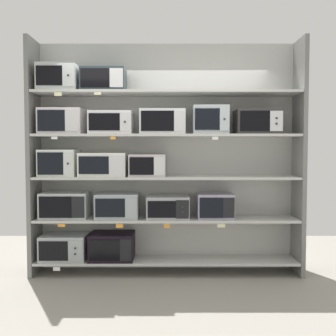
{
  "coord_description": "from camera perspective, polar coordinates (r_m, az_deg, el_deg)",
  "views": [
    {
      "loc": [
        0.02,
        -4.56,
        1.51
      ],
      "look_at": [
        0.0,
        0.0,
        1.29
      ],
      "focal_mm": 40.52,
      "sensor_mm": 36.0,
      "label": 1
    }
  ],
  "objects": [
    {
      "name": "shelf_3",
      "position": [
        4.57,
        0.0,
        4.91
      ],
      "size": [
        3.14,
        0.41,
        0.03
      ],
      "primitive_type": "cube",
      "color": "beige"
    },
    {
      "name": "price_tag_3",
      "position": [
        4.44,
        0.05,
        -8.73
      ],
      "size": [
        0.07,
        0.0,
        0.05
      ],
      "primitive_type": "cube",
      "color": "orange"
    },
    {
      "name": "shelf_1",
      "position": [
        4.64,
        0.0,
        -7.68
      ],
      "size": [
        3.14,
        0.41,
        0.03
      ],
      "primitive_type": "cube",
      "color": "beige"
    },
    {
      "name": "price_tag_5",
      "position": [
        4.55,
        -16.49,
        4.36
      ],
      "size": [
        0.07,
        0.0,
        0.03
      ],
      "primitive_type": "cube",
      "color": "white"
    },
    {
      "name": "microwave_9",
      "position": [
        4.75,
        -15.48,
        6.75
      ],
      "size": [
        0.51,
        0.34,
        0.31
      ],
      "color": "silver",
      "rests_on": "shelf_3"
    },
    {
      "name": "shelf_4",
      "position": [
        4.61,
        0.0,
        11.2
      ],
      "size": [
        3.14,
        0.41,
        0.03
      ],
      "primitive_type": "cube",
      "color": "beige"
    },
    {
      "name": "upright_right",
      "position": [
        4.83,
        19.37,
        1.48
      ],
      "size": [
        0.05,
        0.41,
        2.83
      ],
      "primitive_type": "cube",
      "color": "slate",
      "rests_on": "ground"
    },
    {
      "name": "price_tag_6",
      "position": [
        4.4,
        -8.04,
        4.49
      ],
      "size": [
        0.06,
        0.0,
        0.03
      ],
      "primitive_type": "cube",
      "color": "orange"
    },
    {
      "name": "microwave_5",
      "position": [
        4.65,
        7.3,
        -5.66
      ],
      "size": [
        0.43,
        0.34,
        0.3
      ],
      "color": "#A099AF",
      "rests_on": "shelf_1"
    },
    {
      "name": "upright_left",
      "position": [
        4.84,
        -19.32,
        1.49
      ],
      "size": [
        0.05,
        0.41,
        2.83
      ],
      "primitive_type": "cube",
      "color": "slate",
      "rests_on": "ground"
    },
    {
      "name": "microwave_2",
      "position": [
        4.78,
        -15.0,
        -5.41
      ],
      "size": [
        0.56,
        0.34,
        0.31
      ],
      "color": "#B6BCBC",
      "rests_on": "shelf_1"
    },
    {
      "name": "price_tag_8",
      "position": [
        4.58,
        -15.98,
        10.64
      ],
      "size": [
        0.08,
        0.0,
        0.04
      ],
      "primitive_type": "cube",
      "color": "beige"
    },
    {
      "name": "back_panel",
      "position": [
        4.79,
        0.01,
        1.63
      ],
      "size": [
        3.34,
        0.04,
        2.83
      ],
      "primitive_type": "cube",
      "color": "#B2B2AD",
      "rests_on": "ground"
    },
    {
      "name": "microwave_11",
      "position": [
        4.57,
        -0.59,
        6.93
      ],
      "size": [
        0.53,
        0.39,
        0.29
      ],
      "color": "silver",
      "rests_on": "shelf_3"
    },
    {
      "name": "microwave_7",
      "position": [
        4.63,
        -9.44,
        0.51
      ],
      "size": [
        0.56,
        0.37,
        0.28
      ],
      "color": "white",
      "rests_on": "shelf_2"
    },
    {
      "name": "microwave_15",
      "position": [
        4.7,
        -9.42,
        12.88
      ],
      "size": [
        0.52,
        0.34,
        0.27
      ],
      "color": "#273338",
      "rests_on": "shelf_4"
    },
    {
      "name": "price_tag_1",
      "position": [
        4.61,
        -15.5,
        -8.32
      ],
      "size": [
        0.09,
        0.0,
        0.03
      ],
      "primitive_type": "cube",
      "color": "orange"
    },
    {
      "name": "price_tag_4",
      "position": [
        4.48,
        8.25,
        -8.6
      ],
      "size": [
        0.09,
        0.0,
        0.04
      ],
      "primitive_type": "cube",
      "color": "beige"
    },
    {
      "name": "microwave_10",
      "position": [
        4.62,
        -8.25,
        6.7
      ],
      "size": [
        0.5,
        0.43,
        0.27
      ],
      "color": "silver",
      "rests_on": "shelf_3"
    },
    {
      "name": "price_tag_0",
      "position": [
        4.75,
        -16.18,
        -14.36
      ],
      "size": [
        0.08,
        0.0,
        0.05
      ],
      "primitive_type": "cube",
      "color": "white"
    },
    {
      "name": "shelf_2",
      "position": [
        4.58,
        0.0,
        -1.44
      ],
      "size": [
        3.14,
        0.41,
        0.03
      ],
      "primitive_type": "cube",
      "color": "beige"
    },
    {
      "name": "price_tag_9",
      "position": [
        4.47,
        -10.3,
        10.97
      ],
      "size": [
        0.08,
        0.0,
        0.03
      ],
      "primitive_type": "cube",
      "color": "beige"
    },
    {
      "name": "microwave_0",
      "position": [
        4.88,
        -15.03,
        -11.35
      ],
      "size": [
        0.54,
        0.41,
        0.3
      ],
      "color": "#9EA5A6",
      "rests_on": "shelf_0"
    },
    {
      "name": "microwave_6",
      "position": [
        4.75,
        -15.82,
        0.73
      ],
      "size": [
        0.44,
        0.38,
        0.32
      ],
      "color": "silver",
      "rests_on": "shelf_2"
    },
    {
      "name": "microwave_8",
      "position": [
        4.57,
        -2.85,
        0.4
      ],
      "size": [
        0.43,
        0.4,
        0.26
      ],
      "color": "#BCB5B7",
      "rests_on": "shelf_2"
    },
    {
      "name": "microwave_13",
      "position": [
        4.7,
        13.49,
        6.72
      ],
      "size": [
        0.52,
        0.41,
        0.29
      ],
      "color": "#333130",
      "rests_on": "shelf_3"
    },
    {
      "name": "shelf_0",
      "position": [
        4.76,
        0.0,
        -13.69
      ],
      "size": [
        3.14,
        0.41,
        0.03
      ],
      "primitive_type": "cube",
      "color": "beige",
      "rests_on": "ground"
    },
    {
      "name": "price_tag_7",
      "position": [
        4.39,
        7.35,
        4.48
      ],
      "size": [
        0.07,
        0.0,
        0.04
      ],
      "primitive_type": "cube",
      "color": "white"
    },
    {
      "name": "microwave_14",
      "position": [
        4.82,
        -15.79,
        12.83
      ],
      "size": [
        0.47,
        0.39,
        0.32
      ],
      "color": "#B4BCBA",
      "rests_on": "shelf_4"
    },
    {
      "name": "microwave_12",
      "position": [
        4.6,
        6.59,
        7.16
      ],
      "size": [
        0.42,
        0.34,
        0.34
      ],
      "color": "#B1BCBF",
      "rests_on": "shelf_3"
    },
    {
      "name": "microwave_3",
      "position": [
        4.65,
        -7.36,
        -5.62
      ],
      "size": [
        0.51,
        0.38,
        0.3
      ],
      "color": "#99A3A7",
      "rests_on": "shelf_1"
    },
    {
      "name": "microwave_1",
      "position": [
        4.76,
        -8.15,
        -11.53
      ],
      "size": [
        0.53,
        0.4,
        0.32
      ],
      "color": "black",
      "rests_on": "shelf_0"
    },
    {
      "name": "ground",
      "position": [
        3.87,
        -0.06,
        -20.3
      ],
      "size": [
        7.14,
        6.0,
        0.02
      ],
      "primitive_type": "cube",
      "color": "gray"
    },
    {
      "name": "microwave_4",
      "position": [
        4.61,
        0.21,
        -5.87
      ],
      "size": [
        0.51,
        0.4,
        0.27
      ],
      "color": "#9B9EA0",
      "rests_on": "shelf_1"
    },
    {
      "name": "price_tag_2",
      "position": [
        4.48,
        -7.08,
        -8.64
      ],
      "size": [
        0.08,
        0.0,
        0.04
      ],
      "primitive_type": "cube",
      "color": "orange"
    }
  ]
}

